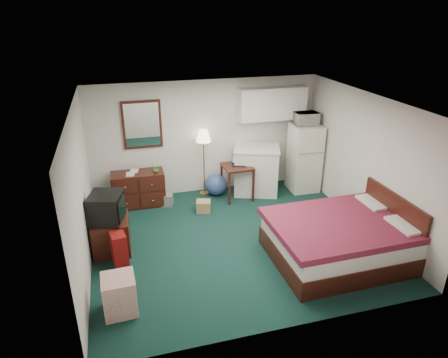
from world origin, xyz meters
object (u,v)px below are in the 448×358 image
object	(u,v)px
dresser	(139,189)
kitchen_counter	(256,171)
fridge	(304,158)
desk	(237,182)
floor_lamp	(204,163)
suitcase	(119,249)
bed	(339,240)
tv_stand	(111,235)

from	to	relation	value
dresser	kitchen_counter	bearing A→B (deg)	-0.17
fridge	dresser	bearing A→B (deg)	178.87
desk	kitchen_counter	bearing A→B (deg)	17.72
floor_lamp	suitcase	distance (m)	3.00
dresser	bed	bearing A→B (deg)	-42.47
kitchen_counter	suitcase	distance (m)	3.68
tv_stand	suitcase	bearing A→B (deg)	-74.04
floor_lamp	bed	distance (m)	3.46
dresser	desk	xyz separation A→B (m)	(2.09, -0.23, 0.01)
suitcase	fridge	bearing A→B (deg)	14.16
dresser	kitchen_counter	xyz separation A→B (m)	(2.59, -0.05, 0.15)
bed	suitcase	size ratio (longest dim) A/B	3.75
kitchen_counter	bed	xyz separation A→B (m)	(0.44, -2.82, -0.17)
fridge	floor_lamp	bearing A→B (deg)	172.51
dresser	desk	size ratio (longest dim) A/B	1.42
tv_stand	suitcase	distance (m)	0.46
floor_lamp	tv_stand	xyz separation A→B (m)	(-2.04, -1.80, -0.44)
desk	suitcase	bearing A→B (deg)	-146.85
suitcase	bed	bearing A→B (deg)	-23.17
floor_lamp	desk	size ratio (longest dim) A/B	1.95
dresser	floor_lamp	world-z (taller)	floor_lamp
desk	tv_stand	bearing A→B (deg)	-155.01
desk	fridge	size ratio (longest dim) A/B	0.50
floor_lamp	kitchen_counter	world-z (taller)	floor_lamp
fridge	suitcase	bearing A→B (deg)	-153.91
fridge	kitchen_counter	bearing A→B (deg)	174.96
desk	suitcase	world-z (taller)	desk
kitchen_counter	suitcase	xyz separation A→B (m)	(-3.07, -2.02, -0.23)
dresser	floor_lamp	distance (m)	1.51
desk	tv_stand	xyz separation A→B (m)	(-2.68, -1.39, -0.08)
dresser	fridge	distance (m)	3.71
dresser	suitcase	xyz separation A→B (m)	(-0.48, -2.07, -0.08)
floor_lamp	kitchen_counter	xyz separation A→B (m)	(1.14, -0.23, -0.23)
fridge	tv_stand	bearing A→B (deg)	-159.69
kitchen_counter	fridge	size ratio (longest dim) A/B	0.68
dresser	desk	world-z (taller)	desk
fridge	bed	world-z (taller)	fridge
kitchen_counter	floor_lamp	bearing A→B (deg)	-172.20
dresser	suitcase	distance (m)	2.13
desk	tv_stand	size ratio (longest dim) A/B	1.15
fridge	bed	xyz separation A→B (m)	(-0.65, -2.70, -0.41)
dresser	suitcase	world-z (taller)	dresser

